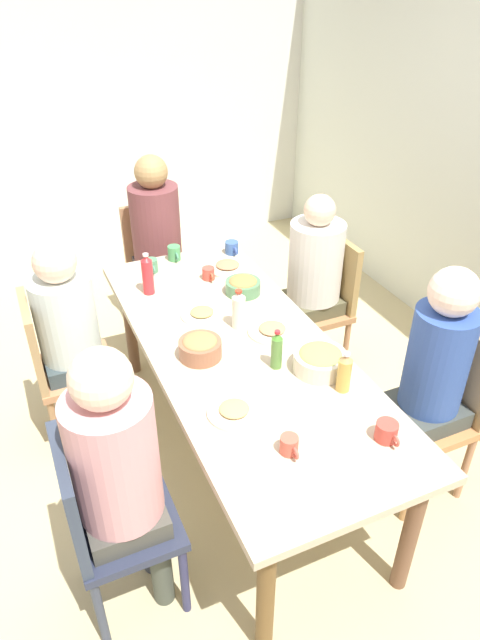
{
  "coord_description": "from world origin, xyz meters",
  "views": [
    {
      "loc": [
        2.01,
        -0.89,
        2.33
      ],
      "look_at": [
        0.0,
        0.0,
        0.89
      ],
      "focal_mm": 31.63,
      "sensor_mm": 36.0,
      "label": 1
    }
  ],
  "objects_px": {
    "bowl_0": "(243,286)",
    "chair_0": "(439,404)",
    "person_4": "(70,326)",
    "chair_1": "(104,520)",
    "plate_0": "(272,330)",
    "plate_2": "(234,411)",
    "cup_1": "(151,266)",
    "chair_2": "(156,261)",
    "chair_4": "(59,363)",
    "bottle_2": "(344,373)",
    "bowl_2": "(320,360)",
    "dining_table": "(240,359)",
    "bottle_0": "(148,275)",
    "cup_4": "(289,445)",
    "bottle_3": "(239,310)",
    "cup_5": "(232,248)",
    "bowl_1": "(200,347)",
    "cup_0": "(209,274)",
    "person_1": "(118,466)",
    "plate_1": "(228,266)",
    "plate_3": "(202,314)",
    "person_2": "(157,232)",
    "bottle_1": "(277,350)",
    "person_0": "(434,370)",
    "person_3": "(313,272)",
    "chair_3": "(323,299)",
    "cup_2": "(174,253)",
    "cup_3": "(387,432)"
  },
  "relations": [
    {
      "from": "person_0",
      "to": "bottle_1",
      "type": "height_order",
      "value": "person_0"
    },
    {
      "from": "plate_2",
      "to": "cup_1",
      "type": "xyz_separation_m",
      "value": [
        -1.32,
        0.04,
        0.03
      ]
    },
    {
      "from": "cup_4",
      "to": "bowl_0",
      "type": "bearing_deg",
      "value": 164.13
    },
    {
      "from": "cup_5",
      "to": "plate_3",
      "type": "bearing_deg",
      "value": -35.33
    },
    {
      "from": "dining_table",
      "to": "bottle_3",
      "type": "distance_m",
      "value": 0.24
    },
    {
      "from": "person_2",
      "to": "bowl_2",
      "type": "height_order",
      "value": "person_2"
    },
    {
      "from": "bowl_0",
      "to": "chair_0",
      "type": "bearing_deg",
      "value": 30.67
    },
    {
      "from": "chair_1",
      "to": "person_1",
      "type": "height_order",
      "value": "person_1"
    },
    {
      "from": "person_0",
      "to": "cup_4",
      "type": "relative_size",
      "value": 11.82
    },
    {
      "from": "plate_0",
      "to": "cup_1",
      "type": "relative_size",
      "value": 2.12
    },
    {
      "from": "person_3",
      "to": "chair_2",
      "type": "bearing_deg",
      "value": -141.87
    },
    {
      "from": "chair_2",
      "to": "chair_4",
      "type": "distance_m",
      "value": 1.22
    },
    {
      "from": "cup_1",
      "to": "plate_0",
      "type": "bearing_deg",
      "value": 23.1
    },
    {
      "from": "person_0",
      "to": "bowl_2",
      "type": "distance_m",
      "value": 0.52
    },
    {
      "from": "chair_0",
      "to": "cup_0",
      "type": "relative_size",
      "value": 8.38
    },
    {
      "from": "cup_3",
      "to": "person_3",
      "type": "bearing_deg",
      "value": 161.25
    },
    {
      "from": "chair_4",
      "to": "cup_5",
      "type": "bearing_deg",
      "value": 108.68
    },
    {
      "from": "plate_2",
      "to": "cup_1",
      "type": "height_order",
      "value": "cup_1"
    },
    {
      "from": "bowl_1",
      "to": "cup_5",
      "type": "height_order",
      "value": "bowl_1"
    },
    {
      "from": "person_2",
      "to": "plate_0",
      "type": "xyz_separation_m",
      "value": [
        1.32,
        0.19,
        -0.02
      ]
    },
    {
      "from": "bowl_2",
      "to": "dining_table",
      "type": "bearing_deg",
      "value": -140.61
    },
    {
      "from": "person_2",
      "to": "bottle_0",
      "type": "relative_size",
      "value": 5.31
    },
    {
      "from": "bottle_2",
      "to": "bottle_3",
      "type": "bearing_deg",
      "value": -161.19
    },
    {
      "from": "chair_1",
      "to": "plate_0",
      "type": "distance_m",
      "value": 1.18
    },
    {
      "from": "person_4",
      "to": "cup_4",
      "type": "distance_m",
      "value": 1.38
    },
    {
      "from": "chair_0",
      "to": "person_1",
      "type": "height_order",
      "value": "person_1"
    },
    {
      "from": "cup_1",
      "to": "cup_2",
      "type": "relative_size",
      "value": 1.02
    },
    {
      "from": "plate_1",
      "to": "cup_4",
      "type": "xyz_separation_m",
      "value": [
        1.46,
        -0.36,
        0.02
      ]
    },
    {
      "from": "plate_1",
      "to": "plate_3",
      "type": "height_order",
      "value": "same"
    },
    {
      "from": "plate_0",
      "to": "bottle_1",
      "type": "xyz_separation_m",
      "value": [
        0.25,
        -0.11,
        0.08
      ]
    },
    {
      "from": "bottle_3",
      "to": "chair_1",
      "type": "bearing_deg",
      "value": -51.53
    },
    {
      "from": "chair_4",
      "to": "bottle_1",
      "type": "relative_size",
      "value": 4.56
    },
    {
      "from": "chair_3",
      "to": "plate_0",
      "type": "distance_m",
      "value": 0.83
    },
    {
      "from": "chair_2",
      "to": "chair_1",
      "type": "bearing_deg",
      "value": -22.14
    },
    {
      "from": "cup_0",
      "to": "bottle_3",
      "type": "relative_size",
      "value": 0.5
    },
    {
      "from": "bottle_0",
      "to": "bowl_1",
      "type": "bearing_deg",
      "value": 4.61
    },
    {
      "from": "person_4",
      "to": "bowl_2",
      "type": "xyz_separation_m",
      "value": [
        0.85,
        0.97,
        0.07
      ]
    },
    {
      "from": "bottle_0",
      "to": "cup_4",
      "type": "bearing_deg",
      "value": 6.15
    },
    {
      "from": "bowl_2",
      "to": "person_4",
      "type": "bearing_deg",
      "value": -131.02
    },
    {
      "from": "chair_4",
      "to": "cup_1",
      "type": "distance_m",
      "value": 0.78
    },
    {
      "from": "person_4",
      "to": "bottle_0",
      "type": "relative_size",
      "value": 4.97
    },
    {
      "from": "bowl_0",
      "to": "cup_0",
      "type": "height_order",
      "value": "bowl_0"
    },
    {
      "from": "person_1",
      "to": "cup_1",
      "type": "xyz_separation_m",
      "value": [
        -1.43,
        0.55,
        0.01
      ]
    },
    {
      "from": "plate_3",
      "to": "plate_0",
      "type": "bearing_deg",
      "value": 42.93
    },
    {
      "from": "cup_5",
      "to": "bowl_0",
      "type": "bearing_deg",
      "value": -16.12
    },
    {
      "from": "cup_5",
      "to": "bottle_2",
      "type": "xyz_separation_m",
      "value": [
        1.4,
        -0.08,
        0.05
      ]
    },
    {
      "from": "person_4",
      "to": "cup_0",
      "type": "height_order",
      "value": "person_4"
    },
    {
      "from": "bottle_2",
      "to": "chair_4",
      "type": "bearing_deg",
      "value": -132.91
    },
    {
      "from": "chair_0",
      "to": "person_4",
      "type": "distance_m",
      "value": 1.88
    },
    {
      "from": "dining_table",
      "to": "person_0",
      "type": "distance_m",
      "value": 0.9
    }
  ]
}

